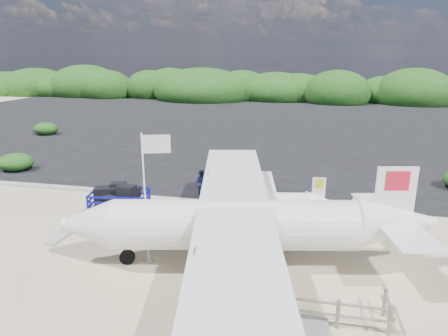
% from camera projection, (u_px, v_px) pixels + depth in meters
% --- Properties ---
extents(ground, '(160.00, 160.00, 0.00)m').
position_uv_depth(ground, '(162.00, 236.00, 18.45)').
color(ground, beige).
extents(asphalt_apron, '(90.00, 50.00, 0.04)m').
position_uv_depth(asphalt_apron, '(252.00, 125.00, 46.66)').
color(asphalt_apron, '#B2B2B2').
rests_on(asphalt_apron, ground).
extents(lagoon, '(9.00, 7.00, 0.40)m').
position_uv_depth(lagoon, '(15.00, 209.00, 21.62)').
color(lagoon, '#B2B2B2').
rests_on(lagoon, ground).
extents(vegetation_band, '(124.00, 8.00, 4.40)m').
position_uv_depth(vegetation_band, '(271.00, 101.00, 70.16)').
color(vegetation_band, '#B2B2B2').
rests_on(vegetation_band, ground).
extents(fence, '(6.40, 2.00, 1.10)m').
position_uv_depth(fence, '(287.00, 321.00, 12.58)').
color(fence, '#B2B2B2').
rests_on(fence, ground).
extents(baggage_cart, '(3.36, 2.25, 1.56)m').
position_uv_depth(baggage_cart, '(121.00, 216.00, 20.71)').
color(baggage_cart, '#0A0FA2').
rests_on(baggage_cart, ground).
extents(flagpole, '(1.14, 0.73, 5.31)m').
position_uv_depth(flagpole, '(149.00, 261.00, 16.21)').
color(flagpole, white).
rests_on(flagpole, ground).
extents(signboard, '(1.57, 0.62, 1.32)m').
position_uv_depth(signboard, '(276.00, 248.00, 17.31)').
color(signboard, '#583919').
rests_on(signboard, ground).
extents(crew_a, '(0.70, 0.58, 1.66)m').
position_uv_depth(crew_a, '(213.00, 193.00, 21.57)').
color(crew_a, navy).
rests_on(crew_a, ground).
extents(crew_b, '(0.81, 0.65, 1.60)m').
position_uv_depth(crew_b, '(201.00, 183.00, 23.41)').
color(crew_b, navy).
rests_on(crew_b, ground).
extents(crew_c, '(1.21, 0.82, 1.91)m').
position_uv_depth(crew_c, '(239.00, 193.00, 21.26)').
color(crew_c, navy).
rests_on(crew_c, ground).
extents(aircraft_large, '(20.34, 20.34, 5.20)m').
position_uv_depth(aircraft_large, '(371.00, 154.00, 33.33)').
color(aircraft_large, '#B2B2B2').
rests_on(aircraft_large, ground).
extents(aircraft_small, '(7.37, 7.37, 2.31)m').
position_uv_depth(aircraft_small, '(149.00, 124.00, 47.29)').
color(aircraft_small, '#B2B2B2').
rests_on(aircraft_small, ground).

